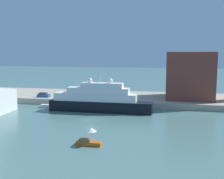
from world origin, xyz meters
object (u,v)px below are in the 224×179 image
at_px(work_barge, 50,106).
at_px(parked_car, 44,95).
at_px(harbor_building, 190,75).
at_px(large_yacht, 99,100).
at_px(person_figure, 65,93).
at_px(small_motorboat, 89,139).
at_px(mooring_bollard, 114,99).

relative_size(work_barge, parked_car, 1.40).
xyz_separation_m(work_barge, harbor_building, (40.03, 15.37, 8.50)).
height_order(large_yacht, harbor_building, harbor_building).
bearing_deg(person_figure, small_motorboat, -63.95).
bearing_deg(large_yacht, person_figure, 137.20).
distance_m(small_motorboat, person_figure, 46.58).
height_order(work_barge, person_figure, person_figure).
distance_m(large_yacht, small_motorboat, 28.33).
bearing_deg(harbor_building, person_figure, -175.06).
relative_size(large_yacht, small_motorboat, 6.23).
bearing_deg(work_barge, large_yacht, -8.05).
relative_size(parked_car, person_figure, 2.22).
distance_m(small_motorboat, parked_car, 45.96).
bearing_deg(large_yacht, mooring_bollard, 72.18).
xyz_separation_m(work_barge, mooring_bollard, (17.83, 5.89, 1.65)).
bearing_deg(mooring_bollard, parked_car, 175.12).
bearing_deg(person_figure, harbor_building, 4.94).
bearing_deg(mooring_bollard, harbor_building, 23.12).
xyz_separation_m(parked_car, mooring_bollard, (23.43, -2.00, -0.23)).
distance_m(large_yacht, mooring_bollard, 8.52).
distance_m(large_yacht, harbor_building, 30.89).
height_order(parked_car, person_figure, person_figure).
xyz_separation_m(harbor_building, parked_car, (-45.63, -7.48, -6.62)).
distance_m(small_motorboat, mooring_bollard, 35.92).
bearing_deg(work_barge, small_motorboat, -55.59).
bearing_deg(parked_car, person_figure, 35.43).
bearing_deg(small_motorboat, large_yacht, 100.71).
relative_size(small_motorboat, person_figure, 2.53).
bearing_deg(parked_car, small_motorboat, -55.38).
distance_m(harbor_building, mooring_bollard, 25.09).
height_order(small_motorboat, person_figure, person_figure).
height_order(work_barge, harbor_building, harbor_building).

